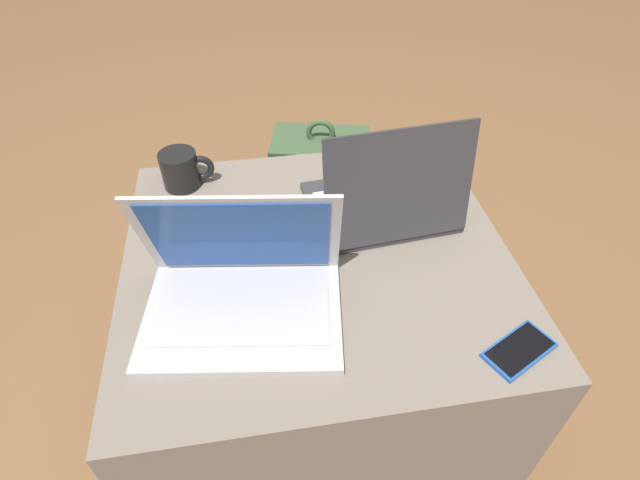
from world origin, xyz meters
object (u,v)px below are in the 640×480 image
(laptop_far, at_px, (385,200))
(coffee_mug, at_px, (182,170))
(backpack, at_px, (321,198))
(laptop_near, at_px, (242,288))
(cell_phone, at_px, (519,350))

(laptop_far, relative_size, coffee_mug, 2.64)
(laptop_far, height_order, backpack, laptop_far)
(backpack, bearing_deg, laptop_near, 82.03)
(cell_phone, xyz_separation_m, backpack, (-0.23, 0.83, -0.27))
(backpack, bearing_deg, cell_phone, 119.21)
(cell_phone, height_order, backpack, backpack)
(laptop_near, height_order, backpack, laptop_near)
(laptop_far, height_order, coffee_mug, laptop_far)
(cell_phone, relative_size, coffee_mug, 1.14)
(laptop_near, bearing_deg, coffee_mug, 115.25)
(laptop_far, xyz_separation_m, coffee_mug, (-0.47, 0.21, -0.01))
(laptop_near, relative_size, cell_phone, 2.72)
(coffee_mug, bearing_deg, cell_phone, -44.65)
(laptop_near, distance_m, coffee_mug, 0.45)
(laptop_far, distance_m, coffee_mug, 0.51)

